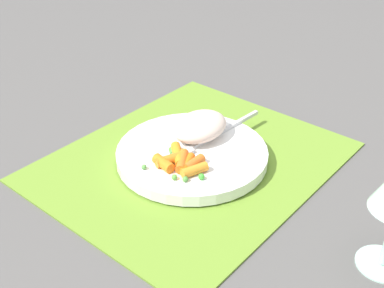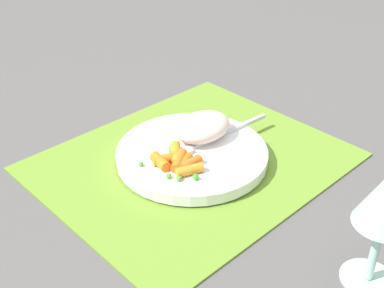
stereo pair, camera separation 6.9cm
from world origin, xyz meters
TOP-DOWN VIEW (x-y plane):
  - ground_plane at (0.00, 0.00)m, footprint 2.40×2.40m
  - placemat at (0.00, 0.00)m, footprint 0.44×0.37m
  - plate at (0.00, 0.00)m, footprint 0.23×0.23m
  - rice_mound at (-0.04, -0.02)m, footprint 0.10×0.07m
  - carrot_portion at (0.04, 0.01)m, footprint 0.06×0.08m
  - pea_scatter at (0.05, 0.02)m, footprint 0.07×0.09m
  - fork at (-0.03, 0.00)m, footprint 0.21×0.03m

SIDE VIEW (x-z plane):
  - ground_plane at x=0.00m, z-range 0.00..0.00m
  - placemat at x=0.00m, z-range 0.00..0.01m
  - plate at x=0.00m, z-range 0.01..0.02m
  - fork at x=-0.03m, z-range 0.02..0.03m
  - pea_scatter at x=0.05m, z-range 0.02..0.03m
  - carrot_portion at x=0.04m, z-range 0.02..0.04m
  - rice_mound at x=-0.04m, z-range 0.02..0.06m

